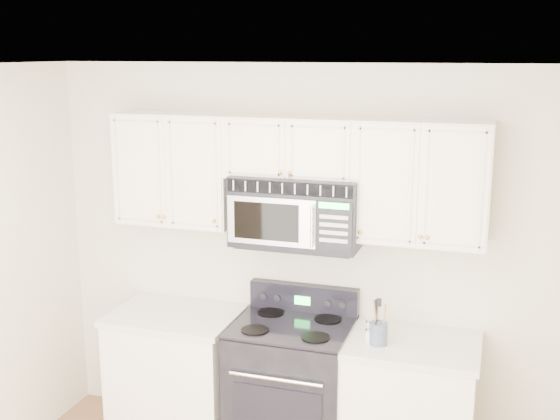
% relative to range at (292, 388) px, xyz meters
% --- Properties ---
extents(room, '(3.51, 3.51, 2.61)m').
position_rel_range_xyz_m(room, '(-0.04, -1.43, 0.82)').
color(room, '#99633D').
rests_on(room, ground).
extents(base_cabinet_left, '(0.86, 0.65, 0.92)m').
position_rel_range_xyz_m(base_cabinet_left, '(-0.84, 0.01, -0.06)').
color(base_cabinet_left, '#F1E2C8').
rests_on(base_cabinet_left, ground).
extents(base_cabinet_right, '(0.86, 0.65, 0.92)m').
position_rel_range_xyz_m(base_cabinet_right, '(0.76, 0.01, -0.06)').
color(base_cabinet_right, '#F1E2C8').
rests_on(base_cabinet_right, ground).
extents(range, '(0.76, 0.69, 1.12)m').
position_rel_range_xyz_m(range, '(0.00, 0.00, 0.00)').
color(range, black).
rests_on(range, ground).
extents(upper_cabinets, '(2.44, 0.37, 0.75)m').
position_rel_range_xyz_m(upper_cabinets, '(-0.04, 0.15, 1.45)').
color(upper_cabinets, '#F1E2C8').
rests_on(upper_cabinets, ground).
extents(microwave, '(0.82, 0.46, 0.45)m').
position_rel_range_xyz_m(microwave, '(-0.00, 0.11, 1.19)').
color(microwave, black).
rests_on(microwave, ground).
extents(utensil_crock, '(0.11, 0.11, 0.30)m').
position_rel_range_xyz_m(utensil_crock, '(0.58, -0.10, 0.51)').
color(utensil_crock, '#495A6E').
rests_on(utensil_crock, base_cabinet_right).
extents(shaker_salt, '(0.04, 0.04, 0.09)m').
position_rel_range_xyz_m(shaker_salt, '(0.49, 0.05, 0.48)').
color(shaker_salt, silver).
rests_on(shaker_salt, base_cabinet_right).
extents(shaker_pepper, '(0.04, 0.04, 0.10)m').
position_rel_range_xyz_m(shaker_pepper, '(0.52, -0.10, 0.49)').
color(shaker_pepper, silver).
rests_on(shaker_pepper, base_cabinet_right).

